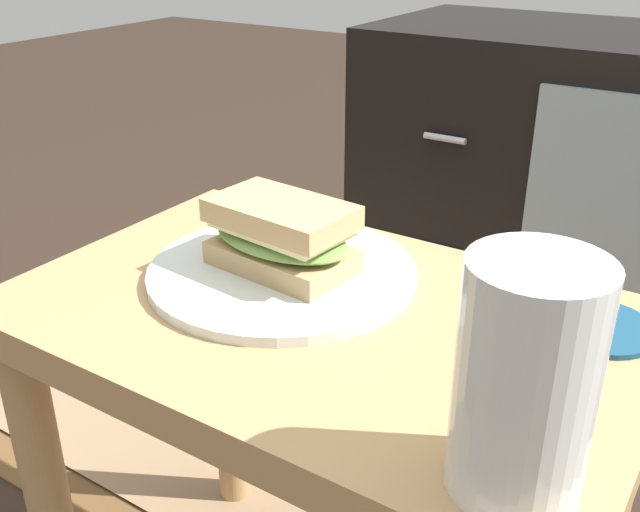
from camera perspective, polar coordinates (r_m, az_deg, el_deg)
side_table at (r=0.70m, az=0.20°, el=-10.52°), size 0.56×0.36×0.46m
tv_cabinet at (r=1.53m, az=22.05°, el=4.76°), size 0.96×0.46×0.58m
area_rug at (r=1.33m, az=-6.15°, el=-10.42°), size 1.21×0.73×0.01m
plate at (r=0.70m, az=-2.94°, el=-1.22°), size 0.26×0.26×0.01m
sandwich_front at (r=0.69m, az=-3.01°, el=1.60°), size 0.15×0.10×0.07m
beer_glass at (r=0.44m, az=15.60°, el=-9.71°), size 0.08×0.08×0.15m
coaster at (r=0.66m, az=20.76°, el=-5.17°), size 0.09×0.09×0.01m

